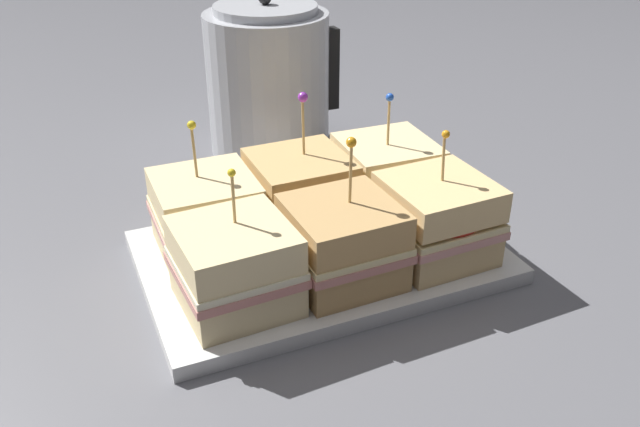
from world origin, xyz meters
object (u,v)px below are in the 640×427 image
(sandwich_back_left, at_px, (206,214))
(sandwich_back_right, at_px, (387,177))
(sandwich_front_right, at_px, (437,219))
(sandwich_back_center, at_px, (301,193))
(sandwich_front_left, at_px, (235,266))
(serving_platter, at_px, (320,256))
(sandwich_front_center, at_px, (342,243))
(kettle_steel, at_px, (269,81))

(sandwich_back_left, distance_m, sandwich_back_right, 0.23)
(sandwich_front_right, distance_m, sandwich_back_center, 0.17)
(sandwich_front_left, height_order, sandwich_back_left, sandwich_back_left)
(sandwich_back_left, bearing_deg, sandwich_front_right, -26.71)
(sandwich_front_left, relative_size, sandwich_back_center, 0.87)
(sandwich_front_left, bearing_deg, serving_platter, 26.65)
(sandwich_front_left, xyz_separation_m, sandwich_front_right, (0.24, -0.00, 0.00))
(serving_platter, height_order, sandwich_back_left, sandwich_back_left)
(sandwich_front_right, distance_m, sandwich_back_right, 0.12)
(sandwich_front_center, distance_m, sandwich_back_left, 0.17)
(sandwich_back_right, height_order, kettle_steel, kettle_steel)
(sandwich_back_left, height_order, kettle_steel, kettle_steel)
(serving_platter, height_order, sandwich_front_right, sandwich_front_right)
(serving_platter, bearing_deg, kettle_steel, 79.89)
(sandwich_front_center, relative_size, kettle_steel, 0.66)
(serving_platter, relative_size, sandwich_front_right, 2.69)
(sandwich_front_left, height_order, sandwich_front_center, sandwich_front_center)
(sandwich_front_left, relative_size, sandwich_back_left, 0.95)
(sandwich_front_left, distance_m, kettle_steel, 0.44)
(sandwich_front_right, relative_size, sandwich_back_right, 0.96)
(serving_platter, distance_m, sandwich_back_center, 0.08)
(serving_platter, distance_m, sandwich_front_left, 0.14)
(serving_platter, bearing_deg, sandwich_front_right, -27.04)
(sandwich_front_center, height_order, sandwich_front_right, sandwich_front_center)
(sandwich_front_center, relative_size, sandwich_back_center, 0.96)
(sandwich_front_left, xyz_separation_m, sandwich_back_left, (0.00, 0.12, 0.00))
(sandwich_front_center, relative_size, sandwich_back_left, 1.05)
(sandwich_front_left, bearing_deg, sandwich_back_left, 89.34)
(sandwich_back_right, relative_size, kettle_steel, 0.64)
(sandwich_back_left, relative_size, sandwich_back_right, 0.98)
(serving_platter, height_order, sandwich_back_right, sandwich_back_right)
(sandwich_front_center, height_order, sandwich_back_left, sandwich_front_center)
(serving_platter, bearing_deg, sandwich_front_left, -153.35)
(sandwich_back_center, bearing_deg, sandwich_back_left, -179.16)
(serving_platter, distance_m, sandwich_back_right, 0.14)
(sandwich_front_left, relative_size, sandwich_front_right, 0.98)
(sandwich_front_center, bearing_deg, sandwich_front_left, 179.53)
(sandwich_back_center, bearing_deg, sandwich_front_center, -90.33)
(serving_platter, bearing_deg, sandwich_back_center, 89.81)
(sandwich_back_left, bearing_deg, kettle_steel, 57.97)
(serving_platter, relative_size, sandwich_front_center, 2.51)
(sandwich_front_right, xyz_separation_m, sandwich_back_right, (-0.00, 0.12, 0.00))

